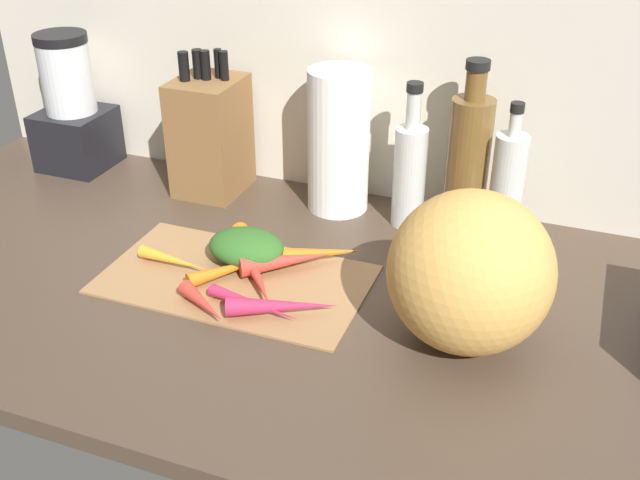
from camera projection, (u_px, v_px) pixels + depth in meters
The scene contains 20 objects.
ground_plane at pixel (294, 295), 122.65cm from camera, with size 170.00×80.00×3.00cm, color #47382B.
wall_back at pixel (371, 43), 138.24cm from camera, with size 170.00×3.00×60.00cm, color beige.
cutting_board at pixel (235, 278), 123.49cm from camera, with size 43.30×24.72×0.80cm, color #997047.
carrot_0 at pixel (174, 260), 125.54cm from camera, with size 2.23×2.23×13.20cm, color orange.
carrot_1 at pixel (248, 246), 128.76cm from camera, with size 3.19×3.19×11.60cm, color orange.
carrot_2 at pixel (254, 304), 114.49cm from camera, with size 2.01×2.01×16.10cm, color #B2264C.
carrot_3 at pixel (286, 261), 124.12cm from camera, with size 3.57×3.57×15.41cm, color red.
carrot_4 at pixel (231, 269), 122.98cm from camera, with size 2.50×2.50×15.06cm, color orange.
carrot_5 at pixel (318, 253), 126.73cm from camera, with size 3.00×3.00×16.32cm, color orange.
carrot_6 at pixel (283, 306), 113.11cm from camera, with size 3.16×3.16×17.04cm, color #B2264C.
carrot_7 at pixel (203, 303), 114.27cm from camera, with size 2.56×2.56×11.20cm, color red.
carrot_8 at pixel (256, 274), 121.06cm from camera, with size 3.05×3.05×17.81cm, color red.
carrot_greens_pile at pixel (246, 247), 126.04cm from camera, with size 13.08×10.06×5.53cm, color #2D6023.
winter_squash at pixel (470, 272), 104.02cm from camera, with size 23.28×23.11×23.31cm, color gold.
knife_block at pixel (210, 135), 147.79cm from camera, with size 12.26×14.21×28.41cm.
blender_appliance at pixel (72, 111), 157.80cm from camera, with size 14.00×14.00×28.61cm.
paper_towel_roll at pixel (338, 141), 139.99cm from camera, with size 11.59×11.59×27.23cm, color white.
bottle_0 at pixel (410, 172), 135.64cm from camera, with size 5.94×5.94×27.10cm.
bottle_1 at pixel (468, 162), 132.49cm from camera, with size 7.59×7.59×31.60cm.
bottle_2 at pixel (506, 188), 129.50cm from camera, with size 5.74×5.74×26.00cm.
Camera 1 is at (40.20, -93.83, 67.21)cm, focal length 42.22 mm.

